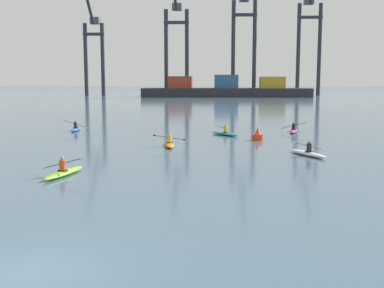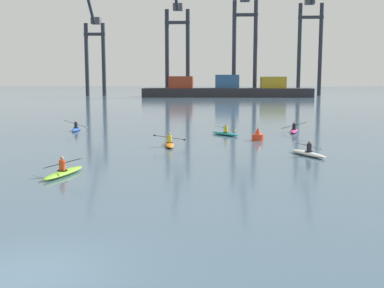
{
  "view_description": "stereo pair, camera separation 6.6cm",
  "coord_description": "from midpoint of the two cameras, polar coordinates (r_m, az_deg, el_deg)",
  "views": [
    {
      "loc": [
        4.31,
        -10.35,
        4.5
      ],
      "look_at": [
        2.94,
        18.8,
        0.6
      ],
      "focal_mm": 44.12,
      "sensor_mm": 36.0,
      "label": 1
    },
    {
      "loc": [
        4.37,
        -10.35,
        4.5
      ],
      "look_at": [
        2.94,
        18.8,
        0.6
      ],
      "focal_mm": 44.12,
      "sensor_mm": 36.0,
      "label": 2
    }
  ],
  "objects": [
    {
      "name": "kayak_orange",
      "position": [
        32.87,
        -2.69,
        0.04
      ],
      "size": [
        2.25,
        3.45,
        0.95
      ],
      "color": "orange",
      "rests_on": "ground"
    },
    {
      "name": "kayak_magenta",
      "position": [
        42.75,
        12.26,
        1.63
      ],
      "size": [
        2.18,
        3.45,
        0.96
      ],
      "color": "#C13384",
      "rests_on": "ground"
    },
    {
      "name": "ground_plane",
      "position": [
        12.1,
        -19.1,
        -14.68
      ],
      "size": [
        800.0,
        800.0,
        0.0
      ],
      "primitive_type": "plane",
      "color": "#425B70"
    },
    {
      "name": "gantry_crane_west",
      "position": [
        150.77,
        -11.72,
        11.81
      ],
      "size": [
        6.51,
        17.42,
        35.04
      ],
      "color": "#232833",
      "rests_on": "ground"
    },
    {
      "name": "kayak_lime",
      "position": [
        23.46,
        -15.2,
        -3.29
      ],
      "size": [
        2.18,
        3.45,
        0.97
      ],
      "color": "#7ABC2D",
      "rests_on": "ground"
    },
    {
      "name": "kayak_blue",
      "position": [
        44.44,
        -13.78,
        1.81
      ],
      "size": [
        2.19,
        3.45,
        1.03
      ],
      "color": "#2856B2",
      "rests_on": "ground"
    },
    {
      "name": "gantry_crane_west_mid",
      "position": [
        142.97,
        -1.79,
        12.72
      ],
      "size": [
        7.41,
        18.77,
        33.14
      ],
      "color": "#232833",
      "rests_on": "ground"
    },
    {
      "name": "gantry_crane_east",
      "position": [
        154.14,
        14.13,
        12.67
      ],
      "size": [
        7.71,
        14.88,
        38.44
      ],
      "color": "#232833",
      "rests_on": "ground"
    },
    {
      "name": "gantry_crane_east_mid",
      "position": [
        144.12,
        6.44,
        13.25
      ],
      "size": [
        7.51,
        19.43,
        36.48
      ],
      "color": "#232833",
      "rests_on": "ground"
    },
    {
      "name": "kayak_teal",
      "position": [
        39.49,
        4.09,
        1.3
      ],
      "size": [
        2.55,
        3.06,
        0.95
      ],
      "color": "teal",
      "rests_on": "ground"
    },
    {
      "name": "container_barge",
      "position": [
        136.41,
        4.23,
        6.59
      ],
      "size": [
        47.69,
        10.41,
        6.25
      ],
      "color": "#28282D",
      "rests_on": "ground"
    },
    {
      "name": "kayak_white",
      "position": [
        29.48,
        13.92,
        -1.05
      ],
      "size": [
        2.04,
        3.33,
        0.95
      ],
      "color": "silver",
      "rests_on": "ground"
    },
    {
      "name": "channel_buoy",
      "position": [
        36.48,
        8.02,
        1.02
      ],
      "size": [
        0.9,
        0.9,
        1.0
      ],
      "color": "red",
      "rests_on": "ground"
    }
  ]
}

